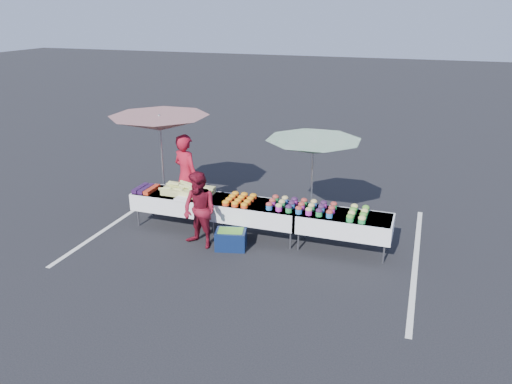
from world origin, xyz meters
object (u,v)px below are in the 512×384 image
(table_right, at_px, (344,223))
(umbrella_right, at_px, (313,147))
(storage_bin, at_px, (231,239))
(table_center, at_px, (256,211))
(customer, at_px, (200,210))
(vendor, at_px, (186,176))
(table_left, at_px, (177,201))
(umbrella_left, at_px, (160,124))

(table_right, relative_size, umbrella_right, 0.71)
(table_right, relative_size, storage_bin, 2.74)
(table_center, relative_size, customer, 1.21)
(table_center, xyz_separation_m, vendor, (-1.84, 0.55, 0.38))
(table_left, distance_m, umbrella_right, 3.13)
(table_left, xyz_separation_m, umbrella_left, (-0.70, 0.69, 1.49))
(table_center, relative_size, umbrella_right, 0.71)
(umbrella_right, bearing_deg, customer, -141.69)
(umbrella_right, bearing_deg, vendor, -176.06)
(table_center, bearing_deg, umbrella_left, 164.61)
(table_left, distance_m, vendor, 0.67)
(table_right, height_order, vendor, vendor)
(customer, distance_m, umbrella_left, 2.51)
(table_right, xyz_separation_m, vendor, (-3.64, 0.55, 0.38))
(table_center, xyz_separation_m, customer, (-0.91, -0.75, 0.19))
(table_right, height_order, umbrella_left, umbrella_left)
(vendor, bearing_deg, customer, 150.10)
(vendor, distance_m, umbrella_right, 2.95)
(table_center, height_order, umbrella_left, umbrella_left)
(storage_bin, bearing_deg, umbrella_right, 33.56)
(table_center, xyz_separation_m, umbrella_right, (0.98, 0.74, 1.24))
(table_left, distance_m, table_center, 1.80)
(umbrella_left, xyz_separation_m, umbrella_right, (3.48, 0.06, -0.24))
(table_right, distance_m, umbrella_right, 1.66)
(umbrella_left, bearing_deg, customer, -42.17)
(table_right, distance_m, customer, 2.82)
(table_right, bearing_deg, vendor, 171.40)
(table_center, relative_size, vendor, 0.97)
(umbrella_right, height_order, storage_bin, umbrella_right)
(table_center, distance_m, umbrella_right, 1.75)
(vendor, distance_m, storage_bin, 2.09)
(umbrella_left, height_order, umbrella_right, umbrella_left)
(table_left, bearing_deg, umbrella_right, 14.99)
(table_right, bearing_deg, table_left, 180.00)
(vendor, distance_m, umbrella_left, 1.30)
(table_right, height_order, umbrella_right, umbrella_right)
(table_center, bearing_deg, storage_bin, -114.94)
(table_right, bearing_deg, customer, -164.54)
(table_center, height_order, vendor, vendor)
(storage_bin, bearing_deg, table_center, 51.21)
(customer, relative_size, umbrella_right, 0.59)
(umbrella_left, bearing_deg, vendor, -11.80)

